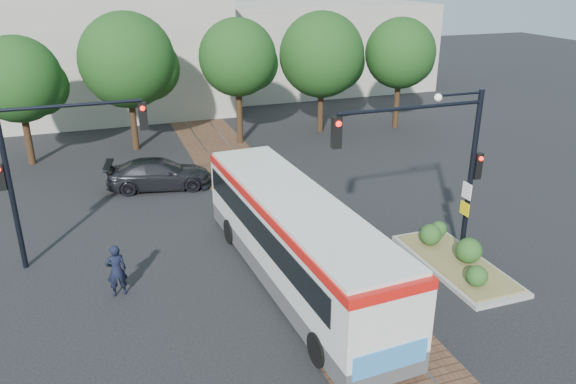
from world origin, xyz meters
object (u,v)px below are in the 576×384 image
Objects in this scene: city_bus at (295,236)px; parked_car at (159,174)px; officer at (116,270)px; traffic_island at (456,256)px; signal_pole_main at (442,155)px; signal_pole_left at (43,159)px.

parked_car is (-3.11, 10.21, -0.99)m from city_bus.
officer is 0.36× the size of parked_car.
parked_car is (-8.83, 11.05, 0.38)m from traffic_island.
signal_pole_main is 11.05m from officer.
parked_car is (2.51, 9.09, -0.18)m from officer.
signal_pole_main is 1.23× the size of parked_car.
traffic_island is at bearing -11.82° from city_bus.
traffic_island is at bearing -20.36° from signal_pole_left.
signal_pole_left is (-13.19, 4.89, 3.54)m from traffic_island.
signal_pole_left reaches higher than city_bus.
parked_car is at bearing -111.59° from officer.
signal_pole_left is at bearing 148.02° from city_bus.
signal_pole_main is at bearing -21.45° from signal_pole_left.
officer is at bearing -57.89° from signal_pole_left.
signal_pole_main is at bearing 163.66° from officer.
city_bus is at bearing 171.06° from signal_pole_main.
traffic_island is (5.72, -0.84, -1.37)m from city_bus.
signal_pole_main is (4.77, -0.75, 2.46)m from city_bus.
parked_car is at bearing 54.71° from signal_pole_left.
signal_pole_main is (-0.96, 0.09, 3.83)m from traffic_island.
parked_car is (-7.88, 10.96, -3.45)m from signal_pole_main.
signal_pole_main reaches higher than signal_pole_left.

